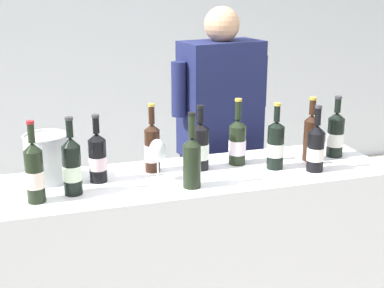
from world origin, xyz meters
name	(u,v)px	position (x,y,z in m)	size (l,w,h in m)	color
wall_back	(98,33)	(0.00, 2.60, 1.40)	(8.00, 0.10, 2.80)	silver
counter	(184,270)	(0.00, 0.00, 0.49)	(1.96, 0.53, 0.99)	white
wine_bottle_0	(237,141)	(0.30, 0.09, 1.10)	(0.08, 0.08, 0.33)	black
wine_bottle_1	(335,134)	(0.82, 0.05, 1.10)	(0.08, 0.08, 0.31)	black
wine_bottle_2	(152,148)	(-0.12, 0.10, 1.10)	(0.07, 0.07, 0.33)	black
wine_bottle_3	(200,146)	(0.10, 0.07, 1.10)	(0.08, 0.08, 0.31)	black
wine_bottle_4	(316,148)	(0.61, -0.12, 1.10)	(0.08, 0.08, 0.32)	black
wine_bottle_5	(311,135)	(0.66, 0.03, 1.12)	(0.07, 0.07, 0.32)	black
wine_bottle_6	(98,157)	(-0.39, 0.05, 1.10)	(0.08, 0.08, 0.31)	black
wine_bottle_7	(192,160)	(-0.01, -0.14, 1.11)	(0.08, 0.08, 0.34)	black
wine_bottle_8	(35,172)	(-0.66, -0.11, 1.11)	(0.08, 0.08, 0.34)	black
wine_bottle_9	(276,145)	(0.45, -0.03, 1.11)	(0.08, 0.08, 0.32)	black
wine_bottle_10	(72,166)	(-0.51, -0.07, 1.11)	(0.08, 0.08, 0.34)	black
wine_glass	(158,152)	(-0.13, -0.02, 1.12)	(0.08, 0.08, 0.20)	silver
ice_bucket	(47,157)	(-0.60, 0.12, 1.10)	(0.20, 0.20, 0.22)	silver
person_server	(220,163)	(0.38, 0.53, 0.84)	(0.59, 0.31, 1.72)	black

